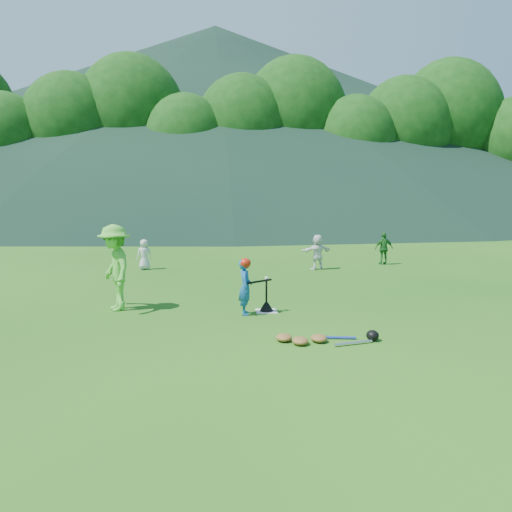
# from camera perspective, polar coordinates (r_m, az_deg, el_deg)

# --- Properties ---
(ground) EXTENTS (120.00, 120.00, 0.00)m
(ground) POSITION_cam_1_polar(r_m,az_deg,el_deg) (10.91, 1.19, -6.37)
(ground) COLOR #154E12
(ground) RESTS_ON ground
(home_plate) EXTENTS (0.45, 0.45, 0.02)m
(home_plate) POSITION_cam_1_polar(r_m,az_deg,el_deg) (10.90, 1.19, -6.32)
(home_plate) COLOR silver
(home_plate) RESTS_ON ground
(baseball) EXTENTS (0.08, 0.08, 0.08)m
(baseball) POSITION_cam_1_polar(r_m,az_deg,el_deg) (10.75, 1.20, -2.55)
(baseball) COLOR white
(baseball) RESTS_ON batting_tee
(batter_child) EXTENTS (0.32, 0.45, 1.18)m
(batter_child) POSITION_cam_1_polar(r_m,az_deg,el_deg) (10.54, -1.24, -3.57)
(batter_child) COLOR #155295
(batter_child) RESTS_ON ground
(adult_coach) EXTENTS (1.13, 1.40, 1.89)m
(adult_coach) POSITION_cam_1_polar(r_m,az_deg,el_deg) (11.31, -15.82, -1.29)
(adult_coach) COLOR #53BA36
(adult_coach) RESTS_ON ground
(fielder_a) EXTENTS (0.58, 0.49, 1.02)m
(fielder_a) POSITION_cam_1_polar(r_m,az_deg,el_deg) (17.07, -12.65, 0.17)
(fielder_a) COLOR silver
(fielder_a) RESTS_ON ground
(fielder_c) EXTENTS (0.71, 0.36, 1.16)m
(fielder_c) POSITION_cam_1_polar(r_m,az_deg,el_deg) (18.39, 14.41, 0.85)
(fielder_c) COLOR #206B25
(fielder_c) RESTS_ON ground
(fielder_d) EXTENTS (1.15, 0.62, 1.18)m
(fielder_d) POSITION_cam_1_polar(r_m,az_deg,el_deg) (16.79, 7.03, 0.46)
(fielder_d) COLOR white
(fielder_d) RESTS_ON ground
(batting_tee) EXTENTS (0.30, 0.30, 0.68)m
(batting_tee) POSITION_cam_1_polar(r_m,az_deg,el_deg) (10.88, 1.19, -5.71)
(batting_tee) COLOR black
(batting_tee) RESTS_ON home_plate
(batter_gear) EXTENTS (0.70, 0.33, 0.54)m
(batter_gear) POSITION_cam_1_polar(r_m,az_deg,el_deg) (10.46, -1.11, -0.99)
(batter_gear) COLOR #AF1F0B
(batter_gear) RESTS_ON ground
(equipment_pile) EXTENTS (1.80, 0.60, 0.19)m
(equipment_pile) POSITION_cam_1_polar(r_m,az_deg,el_deg) (8.82, 7.22, -9.31)
(equipment_pile) COLOR olive
(equipment_pile) RESTS_ON ground
(outfield_fence) EXTENTS (70.07, 0.08, 1.33)m
(outfield_fence) POSITION_cam_1_polar(r_m,az_deg,el_deg) (38.59, -3.43, 4.52)
(outfield_fence) COLOR gray
(outfield_fence) RESTS_ON ground
(tree_line) EXTENTS (70.04, 11.40, 14.82)m
(tree_line) POSITION_cam_1_polar(r_m,az_deg,el_deg) (44.73, -3.47, 14.54)
(tree_line) COLOR #382314
(tree_line) RESTS_ON ground
(distant_hills) EXTENTS (155.00, 140.00, 32.00)m
(distant_hills) POSITION_cam_1_polar(r_m,az_deg,el_deg) (93.39, -9.41, 14.87)
(distant_hills) COLOR black
(distant_hills) RESTS_ON ground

